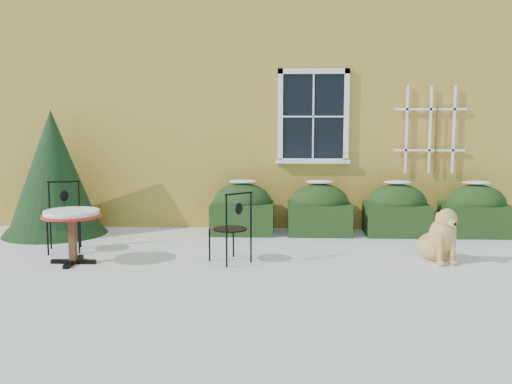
{
  "coord_description": "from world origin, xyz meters",
  "views": [
    {
      "loc": [
        0.37,
        -7.0,
        1.91
      ],
      "look_at": [
        0.0,
        1.0,
        0.9
      ],
      "focal_mm": 40.0,
      "sensor_mm": 36.0,
      "label": 1
    }
  ],
  "objects_px": {
    "dog": "(440,239)",
    "patio_chair_near": "(232,227)",
    "patio_chair_far": "(64,216)",
    "evergreen_shrub": "(54,185)",
    "bistro_table": "(72,219)"
  },
  "relations": [
    {
      "from": "dog",
      "to": "evergreen_shrub",
      "type": "bearing_deg",
      "value": 151.28
    },
    {
      "from": "bistro_table",
      "to": "dog",
      "type": "height_order",
      "value": "dog"
    },
    {
      "from": "evergreen_shrub",
      "to": "dog",
      "type": "relative_size",
      "value": 2.41
    },
    {
      "from": "evergreen_shrub",
      "to": "patio_chair_near",
      "type": "distance_m",
      "value": 3.66
    },
    {
      "from": "patio_chair_near",
      "to": "evergreen_shrub",
      "type": "bearing_deg",
      "value": -70.89
    },
    {
      "from": "patio_chair_near",
      "to": "patio_chair_far",
      "type": "bearing_deg",
      "value": -54.37
    },
    {
      "from": "evergreen_shrub",
      "to": "patio_chair_far",
      "type": "xyz_separation_m",
      "value": [
        0.63,
        -1.21,
        -0.33
      ]
    },
    {
      "from": "evergreen_shrub",
      "to": "bistro_table",
      "type": "distance_m",
      "value": 2.24
    },
    {
      "from": "evergreen_shrub",
      "to": "patio_chair_near",
      "type": "height_order",
      "value": "evergreen_shrub"
    },
    {
      "from": "patio_chair_near",
      "to": "patio_chair_far",
      "type": "relative_size",
      "value": 0.95
    },
    {
      "from": "dog",
      "to": "patio_chair_near",
      "type": "bearing_deg",
      "value": 170.3
    },
    {
      "from": "patio_chair_far",
      "to": "bistro_table",
      "type": "bearing_deg",
      "value": -78.97
    },
    {
      "from": "bistro_table",
      "to": "patio_chair_far",
      "type": "relative_size",
      "value": 0.77
    },
    {
      "from": "evergreen_shrub",
      "to": "patio_chair_near",
      "type": "relative_size",
      "value": 2.16
    },
    {
      "from": "patio_chair_near",
      "to": "bistro_table",
      "type": "bearing_deg",
      "value": -36.71
    }
  ]
}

